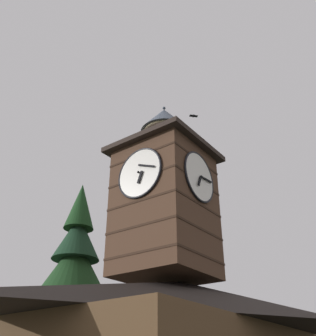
% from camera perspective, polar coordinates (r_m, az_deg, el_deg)
% --- Properties ---
extents(clock_tower, '(4.43, 4.43, 9.06)m').
position_cam_1_polar(clock_tower, '(18.42, 1.02, -4.24)').
color(clock_tower, '#4C3323').
rests_on(clock_tower, building_main).
extents(pine_tree_behind, '(5.36, 5.36, 12.36)m').
position_cam_1_polar(pine_tree_behind, '(22.13, -12.49, -18.08)').
color(pine_tree_behind, '#473323').
rests_on(pine_tree_behind, ground_plane).
extents(pine_tree_aside, '(5.49, 5.49, 20.23)m').
position_cam_1_polar(pine_tree_aside, '(27.39, 1.09, -16.24)').
color(pine_tree_aside, '#473323').
rests_on(pine_tree_aside, ground_plane).
extents(moon, '(2.04, 2.04, 2.04)m').
position_cam_1_polar(moon, '(58.32, -20.08, -19.94)').
color(moon, silver).
extents(flying_bird_high, '(0.55, 0.53, 0.16)m').
position_cam_1_polar(flying_bird_high, '(26.97, 5.18, 7.54)').
color(flying_bird_high, black).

